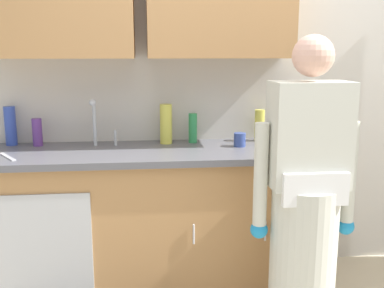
# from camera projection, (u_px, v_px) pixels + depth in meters

# --- Properties ---
(kitchen_wall_with_uppers) EXTENTS (4.80, 0.44, 2.70)m
(kitchen_wall_with_uppers) POSITION_uv_depth(u_px,v_px,m) (203.00, 62.00, 3.02)
(kitchen_wall_with_uppers) COLOR beige
(kitchen_wall_with_uppers) RESTS_ON ground
(counter_cabinet) EXTENTS (1.90, 0.62, 0.90)m
(counter_cabinet) POSITION_uv_depth(u_px,v_px,m) (144.00, 224.00, 2.90)
(counter_cabinet) COLOR #B27F4C
(counter_cabinet) RESTS_ON ground
(countertop) EXTENTS (1.96, 0.66, 0.04)m
(countertop) POSITION_uv_depth(u_px,v_px,m) (143.00, 153.00, 2.81)
(countertop) COLOR #595960
(countertop) RESTS_ON counter_cabinet
(sink) EXTENTS (0.50, 0.36, 0.35)m
(sink) POSITION_uv_depth(u_px,v_px,m) (100.00, 153.00, 2.78)
(sink) COLOR #B7BABF
(sink) RESTS_ON counter_cabinet
(person_at_sink) EXTENTS (0.55, 0.34, 1.62)m
(person_at_sink) POSITION_uv_depth(u_px,v_px,m) (305.00, 222.00, 2.28)
(person_at_sink) COLOR white
(person_at_sink) RESTS_ON ground
(bottle_water_tall) EXTENTS (0.07, 0.07, 0.25)m
(bottle_water_tall) POSITION_uv_depth(u_px,v_px,m) (10.00, 126.00, 2.92)
(bottle_water_tall) COLOR #334CB2
(bottle_water_tall) RESTS_ON countertop
(bottle_cleaner_spray) EXTENTS (0.06, 0.06, 0.20)m
(bottle_cleaner_spray) POSITION_uv_depth(u_px,v_px,m) (193.00, 128.00, 3.01)
(bottle_cleaner_spray) COLOR #2D8C4C
(bottle_cleaner_spray) RESTS_ON countertop
(bottle_dish_liquid) EXTENTS (0.08, 0.08, 0.26)m
(bottle_dish_liquid) POSITION_uv_depth(u_px,v_px,m) (166.00, 124.00, 2.97)
(bottle_dish_liquid) COLOR #D8D14C
(bottle_dish_liquid) RESTS_ON countertop
(bottle_water_short) EXTENTS (0.07, 0.07, 0.21)m
(bottle_water_short) POSITION_uv_depth(u_px,v_px,m) (259.00, 125.00, 3.07)
(bottle_water_short) COLOR #D8D14C
(bottle_water_short) RESTS_ON countertop
(bottle_soap) EXTENTS (0.06, 0.06, 0.18)m
(bottle_soap) POSITION_uv_depth(u_px,v_px,m) (37.00, 132.00, 2.90)
(bottle_soap) COLOR #66388C
(bottle_soap) RESTS_ON countertop
(cup_by_sink) EXTENTS (0.08, 0.08, 0.09)m
(cup_by_sink) POSITION_uv_depth(u_px,v_px,m) (240.00, 140.00, 2.89)
(cup_by_sink) COLOR #33478C
(cup_by_sink) RESTS_ON countertop
(knife_on_counter) EXTENTS (0.15, 0.21, 0.01)m
(knife_on_counter) POSITION_uv_depth(u_px,v_px,m) (7.00, 157.00, 2.60)
(knife_on_counter) COLOR silver
(knife_on_counter) RESTS_ON countertop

